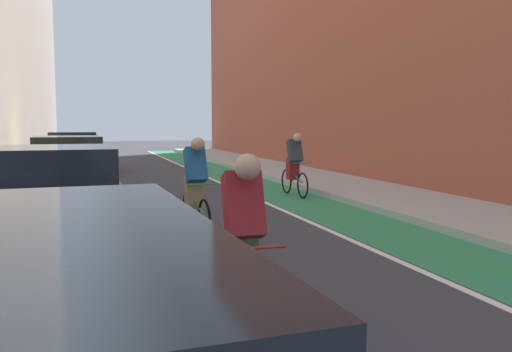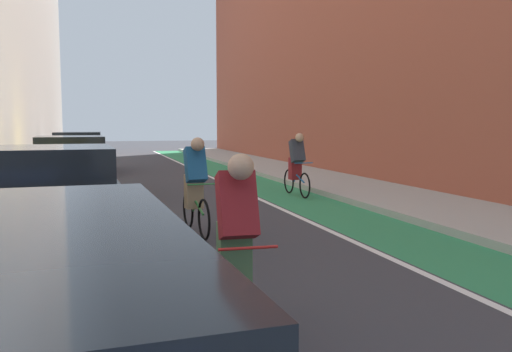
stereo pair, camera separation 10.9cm
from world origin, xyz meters
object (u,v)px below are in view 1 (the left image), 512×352
(parked_sedan_black, at_px, (52,202))
(cyclist_trailing, at_px, (195,186))
(parked_sedan_gray, at_px, (74,152))
(cyclist_far, at_px, (294,163))
(cyclist_mid, at_px, (242,242))
(parked_sedan_yellow_cab, at_px, (68,166))

(parked_sedan_black, height_order, cyclist_trailing, cyclist_trailing)
(parked_sedan_gray, bearing_deg, cyclist_far, -57.10)
(cyclist_far, bearing_deg, cyclist_trailing, -130.03)
(cyclist_mid, height_order, cyclist_trailing, cyclist_trailing)
(cyclist_trailing, bearing_deg, parked_sedan_yellow_cab, 112.27)
(parked_sedan_yellow_cab, distance_m, cyclist_mid, 9.67)
(cyclist_far, bearing_deg, parked_sedan_black, -137.29)
(parked_sedan_black, relative_size, parked_sedan_yellow_cab, 0.97)
(cyclist_far, bearing_deg, parked_sedan_yellow_cab, 166.67)
(cyclist_trailing, bearing_deg, cyclist_far, 49.97)
(parked_sedan_black, relative_size, cyclist_trailing, 2.66)
(parked_sedan_yellow_cab, xyz_separation_m, cyclist_far, (5.48, -1.30, 0.06))
(parked_sedan_gray, bearing_deg, parked_sedan_yellow_cab, -89.98)
(parked_sedan_yellow_cab, height_order, cyclist_trailing, cyclist_trailing)
(cyclist_mid, relative_size, cyclist_trailing, 0.97)
(parked_sedan_yellow_cab, distance_m, cyclist_trailing, 5.68)
(parked_sedan_yellow_cab, xyz_separation_m, parked_sedan_gray, (-0.00, 7.18, -0.00))
(parked_sedan_yellow_cab, distance_m, cyclist_far, 5.63)
(parked_sedan_yellow_cab, relative_size, parked_sedan_gray, 1.07)
(parked_sedan_black, xyz_separation_m, parked_sedan_gray, (-0.00, 13.53, 0.00))
(parked_sedan_black, distance_m, cyclist_trailing, 2.42)
(parked_sedan_gray, bearing_deg, parked_sedan_black, -89.99)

